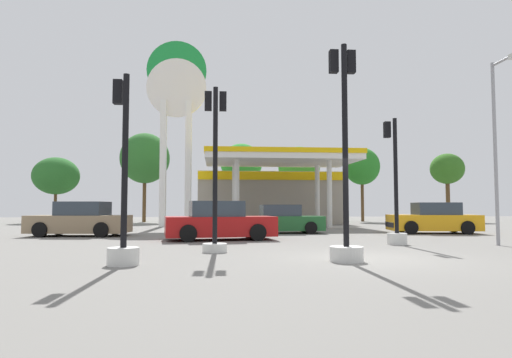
% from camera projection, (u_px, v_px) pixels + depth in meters
% --- Properties ---
extents(ground_plane, '(90.00, 90.00, 0.00)m').
position_uv_depth(ground_plane, '(368.00, 258.00, 11.28)').
color(ground_plane, slate).
rests_on(ground_plane, ground).
extents(gas_station, '(10.95, 12.25, 4.83)m').
position_uv_depth(gas_station, '(270.00, 194.00, 34.19)').
color(gas_station, gray).
rests_on(gas_station, ground).
extents(station_pole_sign, '(3.98, 0.56, 12.45)m').
position_uv_depth(station_pole_sign, '(176.00, 108.00, 29.40)').
color(station_pole_sign, white).
rests_on(station_pole_sign, ground).
extents(car_0, '(4.48, 2.34, 1.54)m').
position_uv_depth(car_0, '(80.00, 220.00, 19.76)').
color(car_0, black).
rests_on(car_0, ground).
extents(car_1, '(4.46, 2.43, 1.52)m').
position_uv_depth(car_1, '(433.00, 219.00, 21.76)').
color(car_1, black).
rests_on(car_1, ground).
extents(car_2, '(4.51, 2.43, 1.54)m').
position_uv_depth(car_2, '(219.00, 222.00, 17.50)').
color(car_2, black).
rests_on(car_2, ground).
extents(car_3, '(4.01, 1.93, 1.41)m').
position_uv_depth(car_3, '(282.00, 220.00, 21.87)').
color(car_3, black).
rests_on(car_3, ground).
extents(traffic_signal_0, '(0.71, 0.71, 4.39)m').
position_uv_depth(traffic_signal_0, '(123.00, 214.00, 10.02)').
color(traffic_signal_0, silver).
rests_on(traffic_signal_0, ground).
extents(traffic_signal_1, '(0.81, 0.81, 5.34)m').
position_uv_depth(traffic_signal_1, '(345.00, 194.00, 10.71)').
color(traffic_signal_1, silver).
rests_on(traffic_signal_1, ground).
extents(traffic_signal_2, '(0.71, 0.71, 4.86)m').
position_uv_depth(traffic_signal_2, '(215.00, 186.00, 12.92)').
color(traffic_signal_2, silver).
rests_on(traffic_signal_2, ground).
extents(traffic_signal_3, '(0.68, 0.70, 4.45)m').
position_uv_depth(traffic_signal_3, '(395.00, 209.00, 15.41)').
color(traffic_signal_3, silver).
rests_on(traffic_signal_3, ground).
extents(tree_0, '(3.76, 3.76, 5.43)m').
position_uv_depth(tree_0, '(56.00, 176.00, 36.73)').
color(tree_0, brown).
rests_on(tree_0, ground).
extents(tree_1, '(4.16, 4.16, 7.56)m').
position_uv_depth(tree_1, '(145.00, 158.00, 37.42)').
color(tree_1, brown).
rests_on(tree_1, ground).
extents(tree_2, '(3.53, 3.53, 6.63)m').
position_uv_depth(tree_2, '(241.00, 164.00, 37.21)').
color(tree_2, brown).
rests_on(tree_2, ground).
extents(tree_3, '(3.67, 3.67, 6.59)m').
position_uv_depth(tree_3, '(299.00, 167.00, 38.81)').
color(tree_3, brown).
rests_on(tree_3, ground).
extents(tree_4, '(3.13, 3.13, 6.51)m').
position_uv_depth(tree_4, '(362.00, 167.00, 39.04)').
color(tree_4, brown).
rests_on(tree_4, ground).
extents(tree_5, '(2.90, 2.90, 5.99)m').
position_uv_depth(tree_5, '(447.00, 169.00, 38.84)').
color(tree_5, brown).
rests_on(tree_5, ground).
extents(corner_streetlamp, '(0.24, 1.48, 6.34)m').
position_uv_depth(corner_streetlamp, '(499.00, 132.00, 15.00)').
color(corner_streetlamp, gray).
rests_on(corner_streetlamp, ground).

